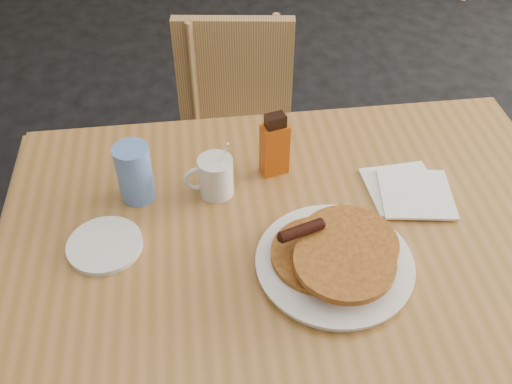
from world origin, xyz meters
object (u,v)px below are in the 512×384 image
(coffee_mug, at_px, (215,176))
(blue_tumbler, at_px, (135,173))
(main_table, at_px, (296,241))
(syrup_bottle, at_px, (275,146))
(chair_main_far, at_px, (240,126))
(pancake_plate, at_px, (335,258))

(coffee_mug, height_order, blue_tumbler, coffee_mug)
(main_table, bearing_deg, syrup_bottle, 91.80)
(main_table, relative_size, coffee_mug, 9.25)
(blue_tumbler, bearing_deg, syrup_bottle, 3.79)
(chair_main_far, bearing_deg, pancake_plate, -74.62)
(pancake_plate, height_order, blue_tumbler, blue_tumbler)
(main_table, xyz_separation_m, blue_tumbler, (-0.33, 0.17, 0.11))
(syrup_bottle, height_order, blue_tumbler, syrup_bottle)
(chair_main_far, xyz_separation_m, blue_tumbler, (-0.33, -0.53, 0.32))
(chair_main_far, bearing_deg, coffee_mug, -93.57)
(blue_tumbler, bearing_deg, chair_main_far, 58.25)
(main_table, height_order, chair_main_far, chair_main_far)
(syrup_bottle, xyz_separation_m, blue_tumbler, (-0.32, -0.02, -0.01))
(main_table, bearing_deg, chair_main_far, 89.93)
(chair_main_far, height_order, pancake_plate, chair_main_far)
(pancake_plate, distance_m, blue_tumbler, 0.48)
(blue_tumbler, bearing_deg, pancake_plate, -37.34)
(coffee_mug, relative_size, syrup_bottle, 0.91)
(main_table, distance_m, pancake_plate, 0.14)
(chair_main_far, distance_m, pancake_plate, 0.87)
(main_table, height_order, pancake_plate, pancake_plate)
(coffee_mug, bearing_deg, syrup_bottle, -5.03)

